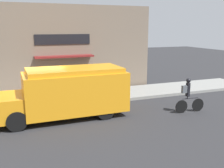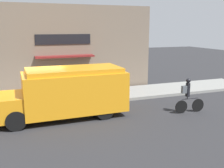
% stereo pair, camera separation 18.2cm
% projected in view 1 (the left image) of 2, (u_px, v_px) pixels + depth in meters
% --- Properties ---
extents(ground_plane, '(70.00, 70.00, 0.00)m').
position_uv_depth(ground_plane, '(39.00, 111.00, 12.93)').
color(ground_plane, '#2B2B2D').
extents(sidewalk, '(28.00, 2.79, 0.17)m').
position_uv_depth(sidewalk, '(36.00, 102.00, 14.18)').
color(sidewalk, gray).
rests_on(sidewalk, ground_plane).
extents(storefront, '(15.28, 0.85, 5.39)m').
position_uv_depth(storefront, '(31.00, 51.00, 15.14)').
color(storefront, '#756656').
rests_on(storefront, ground_plane).
extents(school_bus, '(6.05, 2.63, 2.26)m').
position_uv_depth(school_bus, '(66.00, 92.00, 11.79)').
color(school_bus, orange).
rests_on(school_bus, ground_plane).
extents(cyclist, '(1.56, 0.22, 1.69)m').
position_uv_depth(cyclist, '(188.00, 96.00, 12.53)').
color(cyclist, black).
rests_on(cyclist, ground_plane).
extents(trash_bin, '(0.46, 0.46, 0.82)m').
position_uv_depth(trash_bin, '(66.00, 91.00, 14.62)').
color(trash_bin, '#2D5138').
rests_on(trash_bin, sidewalk).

